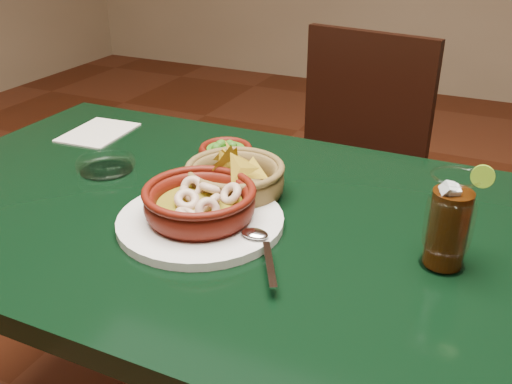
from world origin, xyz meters
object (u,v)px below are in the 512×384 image
at_px(shrimp_plate, 200,208).
at_px(chip_basket, 235,179).
at_px(dining_table, 196,246).
at_px(dining_chair, 343,179).
at_px(cola_drink, 449,222).

xyz_separation_m(shrimp_plate, chip_basket, (0.00, 0.13, 0.00)).
height_order(dining_table, dining_chair, dining_chair).
bearing_deg(dining_chair, chip_basket, -92.81).
height_order(dining_chair, cola_drink, dining_chair).
xyz_separation_m(dining_chair, chip_basket, (-0.03, -0.65, 0.27)).
relative_size(dining_table, cola_drink, 6.83).
xyz_separation_m(dining_table, dining_chair, (0.09, 0.71, -0.14)).
distance_m(dining_table, cola_drink, 0.49).
bearing_deg(chip_basket, dining_table, -134.74).
xyz_separation_m(dining_chair, shrimp_plate, (-0.03, -0.78, 0.27)).
xyz_separation_m(dining_chair, cola_drink, (0.37, -0.73, 0.31)).
bearing_deg(dining_chair, cola_drink, -63.06).
bearing_deg(cola_drink, shrimp_plate, -172.69).
height_order(dining_chair, shrimp_plate, dining_chair).
bearing_deg(dining_table, chip_basket, 45.26).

